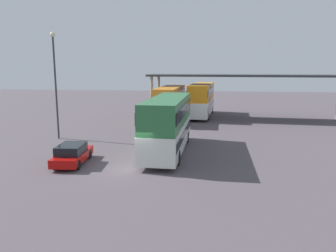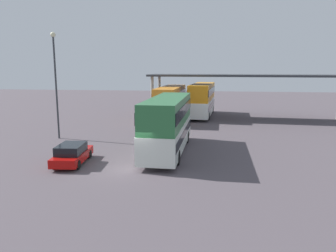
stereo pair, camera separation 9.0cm
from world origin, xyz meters
name	(u,v)px [view 1 (the left image)]	position (x,y,z in m)	size (l,w,h in m)	color
ground_plane	(135,169)	(0.00, 0.00, 0.00)	(140.00, 140.00, 0.00)	#534A51
double_decker_main	(168,122)	(1.49, 4.46, 2.27)	(2.69, 10.49, 4.13)	silver
parked_hatchback	(72,154)	(-4.40, 0.57, 0.67)	(2.04, 4.21, 1.35)	#B10C0A
double_decker_near_canopy	(170,102)	(-0.29, 19.83, 2.22)	(2.80, 11.07, 4.03)	white
double_decker_mid_row	(202,99)	(3.41, 23.35, 2.33)	(3.27, 10.78, 4.24)	white
depot_canopy	(245,77)	(8.71, 21.77, 5.13)	(24.12, 6.67, 5.48)	#33353A
lamppost_tall	(55,74)	(-8.92, 7.89, 5.72)	(0.44, 0.44, 9.31)	#33353A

